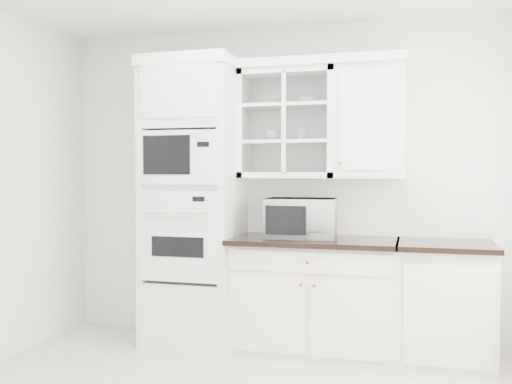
% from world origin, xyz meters
% --- Properties ---
extents(room_shell, '(4.00, 3.50, 2.70)m').
position_xyz_m(room_shell, '(0.00, 0.43, 1.78)').
color(room_shell, white).
rests_on(room_shell, ground).
extents(oven_column, '(0.76, 0.68, 2.40)m').
position_xyz_m(oven_column, '(-0.75, 1.42, 1.20)').
color(oven_column, white).
rests_on(oven_column, ground).
extents(base_cabinet_run, '(1.32, 0.67, 0.92)m').
position_xyz_m(base_cabinet_run, '(0.28, 1.45, 0.46)').
color(base_cabinet_run, white).
rests_on(base_cabinet_run, ground).
extents(extra_base_cabinet, '(0.72, 0.67, 0.92)m').
position_xyz_m(extra_base_cabinet, '(1.28, 1.45, 0.46)').
color(extra_base_cabinet, white).
rests_on(extra_base_cabinet, ground).
extents(upper_cabinet_glass, '(0.80, 0.33, 0.90)m').
position_xyz_m(upper_cabinet_glass, '(0.03, 1.58, 1.85)').
color(upper_cabinet_glass, white).
rests_on(upper_cabinet_glass, room_shell).
extents(upper_cabinet_solid, '(0.55, 0.33, 0.90)m').
position_xyz_m(upper_cabinet_solid, '(0.71, 1.58, 1.85)').
color(upper_cabinet_solid, white).
rests_on(upper_cabinet_solid, room_shell).
extents(crown_molding, '(2.14, 0.38, 0.07)m').
position_xyz_m(crown_molding, '(-0.07, 1.56, 2.33)').
color(crown_molding, white).
rests_on(crown_molding, room_shell).
extents(countertop_microwave, '(0.58, 0.49, 0.32)m').
position_xyz_m(countertop_microwave, '(0.17, 1.44, 1.08)').
color(countertop_microwave, white).
rests_on(countertop_microwave, base_cabinet_run).
extents(bowl_a, '(0.28, 0.28, 0.06)m').
position_xyz_m(bowl_a, '(-0.12, 1.58, 2.04)').
color(bowl_a, white).
rests_on(bowl_a, upper_cabinet_glass).
extents(bowl_b, '(0.19, 0.19, 0.05)m').
position_xyz_m(bowl_b, '(0.21, 1.58, 2.04)').
color(bowl_b, white).
rests_on(bowl_b, upper_cabinet_glass).
extents(cup_a, '(0.13, 0.13, 0.09)m').
position_xyz_m(cup_a, '(-0.11, 1.57, 1.76)').
color(cup_a, white).
rests_on(cup_a, upper_cabinet_glass).
extents(cup_b, '(0.13, 0.13, 0.10)m').
position_xyz_m(cup_b, '(0.14, 1.59, 1.76)').
color(cup_b, white).
rests_on(cup_b, upper_cabinet_glass).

